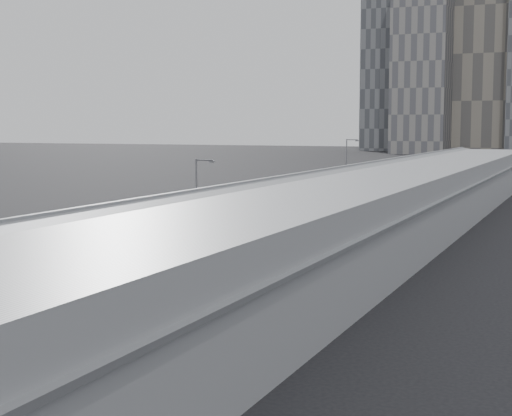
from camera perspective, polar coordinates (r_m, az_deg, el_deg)
The scene contains 21 objects.
sidewalk at distance 82.70m, azimuth 7.50°, elevation -1.91°, with size 10.00×170.00×0.12m, color gray.
lane_line at distance 86.14m, azimuth 0.77°, elevation -1.57°, with size 0.12×160.00×0.02m, color gold.
depot at distance 81.30m, azimuth 10.24°, elevation 0.36°, with size 12.45×160.40×7.20m.
skyline at distance 351.88m, azimuth 18.11°, elevation 12.15°, with size 145.00×64.00×120.00m.
bus_1 at distance 52.23m, azimuth -11.02°, elevation -4.98°, with size 3.45×12.37×3.57m.
bus_2 at distance 63.58m, azimuth -3.86°, elevation -2.82°, with size 3.81×13.31×3.84m.
bus_3 at distance 76.51m, azimuth 0.36°, elevation -1.28°, with size 3.88×13.65×3.94m.
bus_4 at distance 92.77m, azimuth 5.03°, elevation -0.04°, with size 3.96×13.45×3.87m.
bus_5 at distance 102.64m, azimuth 6.63°, elevation 0.54°, with size 3.76×13.65×3.94m.
bus_6 at distance 118.53m, azimuth 8.84°, elevation 1.16°, with size 3.06×12.43×3.60m.
bus_7 at distance 129.75m, azimuth 10.12°, elevation 1.54°, with size 2.90×12.12×3.52m.
bus_8 at distance 146.49m, azimuth 11.83°, elevation 2.05°, with size 3.69×13.10×3.78m.
bus_9 at distance 160.31m, azimuth 13.02°, elevation 2.35°, with size 2.93×13.13×3.82m.
tree_0 at distance 42.94m, azimuth -13.04°, elevation -5.37°, with size 1.12×1.12×3.66m.
tree_1 at distance 59.41m, azimuth -2.70°, elevation -1.23°, with size 2.77×2.77×5.28m.
tree_2 at distance 85.52m, azimuth 6.02°, elevation 0.90°, with size 1.74×1.74×4.73m.
tree_3 at distance 110.69m, azimuth 10.23°, elevation 1.76°, with size 1.15×1.15×4.06m.
street_lamp_near at distance 76.53m, azimuth -4.21°, elevation 1.03°, with size 2.04×0.22×8.16m.
street_lamp_far at distance 125.29m, azimuth 6.68°, elevation 3.20°, with size 2.04×0.22×9.28m.
shipping_container at distance 144.39m, azimuth 8.40°, elevation 1.96°, with size 2.70×6.29×2.74m, color #144124.
suv at distance 159.00m, azimuth 10.25°, elevation 2.10°, with size 2.75×5.97×1.66m, color black.
Camera 1 is at (31.40, -23.80, 11.35)m, focal length 55.00 mm.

